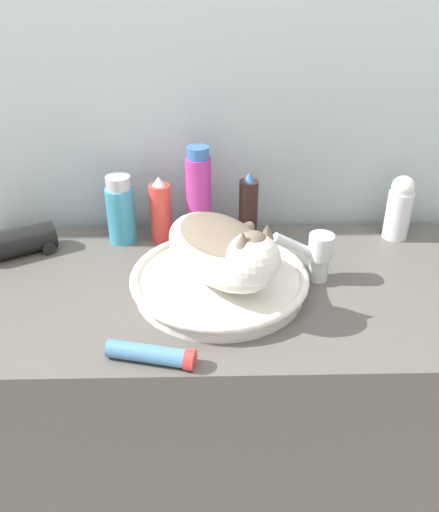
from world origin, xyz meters
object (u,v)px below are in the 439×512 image
Objects in this scene: faucet at (316,253)px; mouthwash_bottle at (121,210)px; hair_dryer at (20,242)px; cat at (224,248)px; cream_tube at (152,354)px; hairspray_can_black at (248,209)px; lotion_bottle_white at (399,208)px; spray_bottle_trigger at (161,211)px; shampoo_bottle_tall at (199,196)px.

mouthwash_bottle is at bearing -33.73° from faucet.
hair_dryer is at bearing -164.54° from mouthwash_bottle.
faucet reaches higher than hair_dryer.
cat is 0.27m from cream_tube.
cream_tube is (-0.21, -0.47, -0.07)m from hairspray_can_black.
mouthwash_bottle is 0.96× the size of hairspray_can_black.
faucet is at bearing -141.08° from lotion_bottle_white.
spray_bottle_trigger is at bearing -39.27° from faucet.
shampoo_bottle_tall reaches higher than cat.
mouthwash_bottle is 1.02× the size of cream_tube.
mouthwash_bottle is at bearing 180.00° from lotion_bottle_white.
hair_dryer is (-0.70, 0.13, -0.04)m from faucet.
mouthwash_bottle is 0.49m from cream_tube.
hair_dryer reaches higher than cream_tube.
cat is at bearing -105.24° from hairspray_can_black.
hairspray_can_black is at bearing -65.69° from faucet.
spray_bottle_trigger is at bearing 91.78° from cream_tube.
hairspray_can_black is at bearing 0.00° from shampoo_bottle_tall.
hairspray_can_black is 0.38m from lotion_bottle_white.
faucet is 0.82× the size of mouthwash_bottle.
faucet is at bearing -29.07° from spray_bottle_trigger.
shampoo_bottle_tall is 1.28× the size of hair_dryer.
cream_tube is (-0.34, -0.27, -0.05)m from faucet.
spray_bottle_trigger is 0.89× the size of hair_dryer.
hair_dryer is at bearing -175.97° from lotion_bottle_white.
hair_dryer is (-0.94, -0.07, -0.05)m from lotion_bottle_white.
cream_tube is 0.88× the size of hair_dryer.
shampoo_bottle_tall reaches higher than spray_bottle_trigger.
shampoo_bottle_tall is 0.13m from hairspray_can_black.
spray_bottle_trigger is 1.01× the size of cream_tube.
mouthwash_bottle is at bearing 180.00° from hairspray_can_black.
lotion_bottle_white is (0.60, 0.00, 0.00)m from spray_bottle_trigger.
mouthwash_bottle is (-0.25, 0.25, -0.03)m from cat.
mouthwash_bottle is at bearing 103.60° from cream_tube.
faucet is 0.44m from cream_tube.
cream_tube is at bearing -141.46° from lotion_bottle_white.
mouthwash_bottle is 0.10m from spray_bottle_trigger.
cat is 0.26m from shampoo_bottle_tall.
lotion_bottle_white is (0.70, 0.00, 0.00)m from mouthwash_bottle.
cat is 1.98× the size of hair_dryer.
mouthwash_bottle is 0.32m from hairspray_can_black.
cat is 2.67× the size of faucet.
hairspray_can_black is (-0.14, 0.20, 0.02)m from faucet.
spray_bottle_trigger is at bearing 180.00° from hairspray_can_black.
hairspray_can_black is 1.08× the size of lotion_bottle_white.
faucet is (0.21, 0.05, -0.05)m from cat.
hairspray_can_black is 0.52m from cream_tube.
mouthwash_bottle is 1.01× the size of spray_bottle_trigger.
cat is 0.30m from spray_bottle_trigger.
shampoo_bottle_tall reaches higher than hairspray_can_black.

